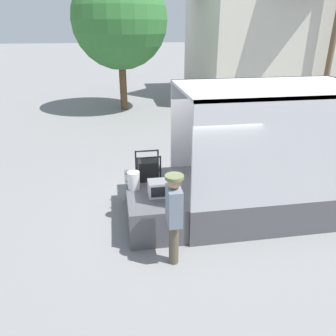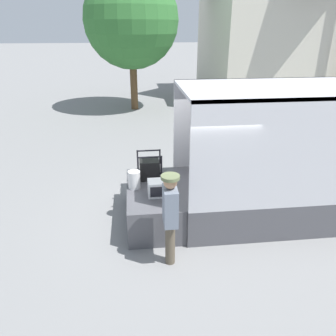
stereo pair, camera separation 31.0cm
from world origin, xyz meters
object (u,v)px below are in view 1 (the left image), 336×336
at_px(box_truck, 325,170).
at_px(street_tree, 120,20).
at_px(orange_bucket, 134,180).
at_px(worker_person, 174,211).
at_px(microwave, 160,188).
at_px(portable_generator, 149,169).

height_order(box_truck, street_tree, street_tree).
distance_m(orange_bucket, street_tree, 11.21).
relative_size(box_truck, worker_person, 3.32).
bearing_deg(microwave, street_tree, 91.74).
bearing_deg(orange_bucket, portable_generator, 49.50).
distance_m(microwave, orange_bucket, 0.65).
relative_size(microwave, worker_person, 0.27).
bearing_deg(street_tree, worker_person, -88.04).
height_order(box_truck, portable_generator, box_truck).
xyz_separation_m(portable_generator, worker_person, (0.23, -2.02, 0.08)).
distance_m(microwave, worker_person, 1.20).
relative_size(worker_person, street_tree, 0.27).
xyz_separation_m(box_truck, portable_generator, (-4.12, 0.49, 0.10)).
bearing_deg(orange_bucket, street_tree, 89.03).
xyz_separation_m(microwave, worker_person, (0.08, -1.19, 0.15)).
xyz_separation_m(orange_bucket, worker_person, (0.60, -1.58, 0.12)).
relative_size(box_truck, portable_generator, 9.38).
bearing_deg(microwave, worker_person, -85.91).
relative_size(microwave, portable_generator, 0.77).
relative_size(box_truck, orange_bucket, 15.20).
bearing_deg(portable_generator, worker_person, -83.52).
xyz_separation_m(worker_person, street_tree, (-0.42, 12.30, 3.17)).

